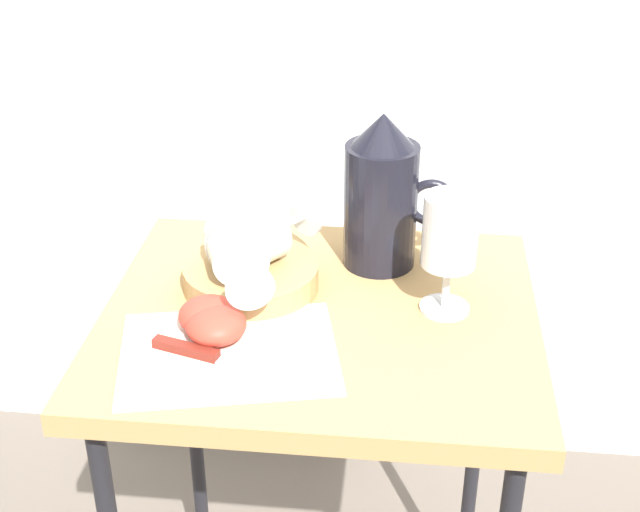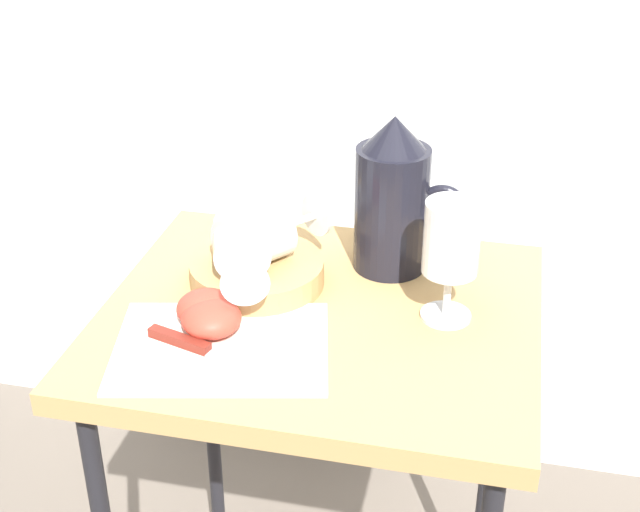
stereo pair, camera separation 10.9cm
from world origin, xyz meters
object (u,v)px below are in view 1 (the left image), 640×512
object	(u,v)px
wine_glass_tipped_near	(251,240)
apple_half_right	(216,325)
apple_half_left	(208,315)
wine_glass_upright	(450,238)
knife	(214,357)
pitcher	(381,204)
wine_glass_tipped_far	(236,248)
basket_tray	(251,276)
table	(320,359)

from	to	relation	value
wine_glass_tipped_near	apple_half_right	size ratio (longest dim) A/B	2.18
apple_half_left	wine_glass_upright	bearing A→B (deg)	15.99
knife	pitcher	bearing A→B (deg)	55.55
pitcher	wine_glass_tipped_far	distance (m)	0.21
wine_glass_tipped_far	wine_glass_tipped_near	bearing A→B (deg)	56.81
wine_glass_tipped_far	apple_half_left	bearing A→B (deg)	-103.20
wine_glass_upright	knife	world-z (taller)	wine_glass_upright
wine_glass_tipped_near	knife	xyz separation A→B (m)	(-0.02, -0.17, -0.06)
apple_half_left	apple_half_right	bearing A→B (deg)	-56.34
wine_glass_tipped_far	apple_half_left	distance (m)	0.10
apple_half_right	knife	size ratio (longest dim) A/B	0.33
basket_tray	wine_glass_tipped_far	bearing A→B (deg)	-119.14
table	knife	xyz separation A→B (m)	(-0.11, -0.13, 0.08)
wine_glass_tipped_far	knife	world-z (taller)	wine_glass_tipped_far
wine_glass_tipped_near	apple_half_left	bearing A→B (deg)	-107.86
pitcher	wine_glass_tipped_far	bearing A→B (deg)	-148.15
wine_glass_tipped_near	basket_tray	bearing A→B (deg)	170.88
table	apple_half_left	xyz separation A→B (m)	(-0.13, -0.06, 0.10)
wine_glass_upright	apple_half_right	bearing A→B (deg)	-159.33
wine_glass_upright	knife	distance (m)	0.32
apple_half_left	apple_half_right	world-z (taller)	same
wine_glass_tipped_near	wine_glass_tipped_far	world-z (taller)	wine_glass_tipped_near
pitcher	apple_half_left	world-z (taller)	pitcher
table	wine_glass_tipped_far	xyz separation A→B (m)	(-0.11, 0.02, 0.15)
table	apple_half_right	bearing A→B (deg)	-144.48
pitcher	apple_half_right	world-z (taller)	pitcher
apple_half_right	knife	xyz separation A→B (m)	(0.01, -0.04, -0.02)
wine_glass_tipped_far	knife	distance (m)	0.16
wine_glass_tipped_near	apple_half_left	world-z (taller)	wine_glass_tipped_near
apple_half_left	knife	distance (m)	0.07
pitcher	wine_glass_tipped_near	size ratio (longest dim) A/B	1.37
apple_half_left	apple_half_right	size ratio (longest dim) A/B	1.00
knife	apple_half_right	bearing A→B (deg)	97.98
apple_half_left	pitcher	bearing A→B (deg)	44.76
table	knife	world-z (taller)	knife
basket_tray	knife	xyz separation A→B (m)	(-0.01, -0.17, -0.01)
basket_tray	apple_half_right	world-z (taller)	apple_half_right
wine_glass_upright	wine_glass_tipped_far	world-z (taller)	wine_glass_upright
pitcher	wine_glass_upright	distance (m)	0.15
apple_half_left	apple_half_right	distance (m)	0.03
wine_glass_upright	wine_glass_tipped_near	size ratio (longest dim) A/B	0.99
apple_half_left	knife	size ratio (longest dim) A/B	0.33
wine_glass_tipped_near	knife	distance (m)	0.19
basket_tray	wine_glass_upright	xyz separation A→B (m)	(0.26, -0.03, 0.09)
apple_half_right	wine_glass_tipped_far	bearing A→B (deg)	86.59
wine_glass_upright	wine_glass_tipped_far	size ratio (longest dim) A/B	0.96
wine_glass_tipped_near	wine_glass_tipped_far	bearing A→B (deg)	-123.19
apple_half_right	apple_half_left	bearing A→B (deg)	123.66
basket_tray	wine_glass_tipped_near	xyz separation A→B (m)	(0.00, -0.00, 0.05)
pitcher	wine_glass_tipped_far	world-z (taller)	pitcher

